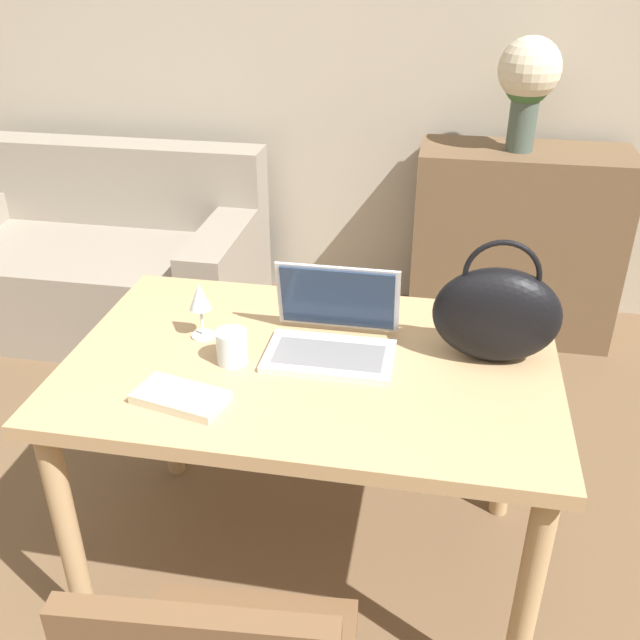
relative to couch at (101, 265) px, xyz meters
name	(u,v)px	position (x,y,z in m)	size (l,w,h in m)	color
wall_back	(367,25)	(1.22, 0.54, 1.07)	(10.00, 0.06, 2.70)	#BCB29E
dining_table	(312,390)	(1.33, -1.41, 0.37)	(1.27, 0.81, 0.75)	tan
couch	(101,265)	(0.00, 0.00, 0.00)	(1.53, 0.84, 0.82)	gray
sideboard	(515,244)	(1.98, 0.24, 0.16)	(0.93, 0.40, 0.89)	brown
laptop	(333,328)	(1.38, -1.33, 0.53)	(0.33, 0.26, 0.21)	silver
drinking_glass	(232,347)	(1.13, -1.45, 0.51)	(0.08, 0.08, 0.09)	silver
wine_glass	(200,300)	(1.02, -1.34, 0.58)	(0.06, 0.06, 0.16)	silver
handbag	(497,314)	(1.79, -1.32, 0.60)	(0.32, 0.13, 0.33)	black
flower_vase	(528,79)	(1.94, 0.23, 0.91)	(0.26, 0.26, 0.47)	#47564C
book	(181,397)	(1.06, -1.65, 0.48)	(0.24, 0.16, 0.02)	beige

